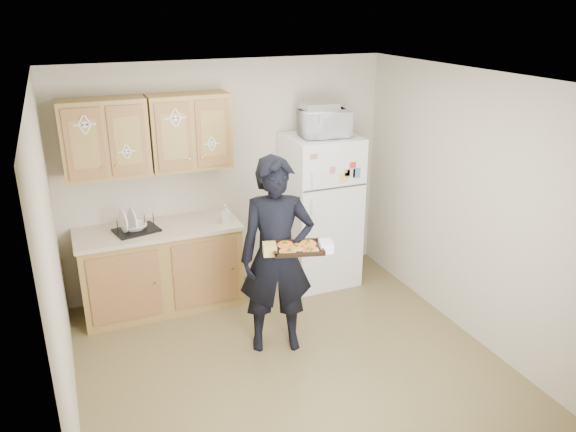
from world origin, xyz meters
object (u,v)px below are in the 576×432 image
at_px(baking_tray, 298,249).
at_px(dish_rack, 136,223).
at_px(refrigerator, 320,210).
at_px(person, 277,257).
at_px(microwave, 325,124).

distance_m(baking_tray, dish_rack, 1.82).
height_order(refrigerator, dish_rack, refrigerator).
distance_m(refrigerator, person, 1.44).
bearing_deg(baking_tray, person, 120.67).
bearing_deg(refrigerator, dish_rack, 179.01).
bearing_deg(baking_tray, microwave, 71.91).
height_order(person, dish_rack, person).
relative_size(microwave, dish_rack, 1.23).
distance_m(baking_tray, microwave, 1.75).
distance_m(refrigerator, dish_rack, 2.02).
bearing_deg(refrigerator, baking_tray, -122.27).
xyz_separation_m(microwave, dish_rack, (-2.02, 0.08, -0.86)).
bearing_deg(person, dish_rack, 148.86).
bearing_deg(person, baking_tray, -59.33).
relative_size(person, microwave, 3.61).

